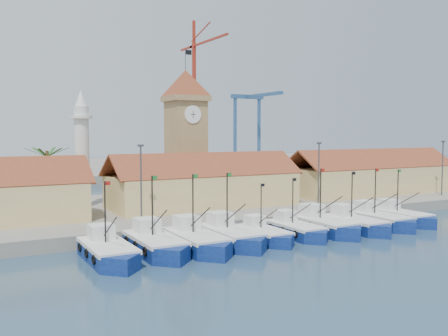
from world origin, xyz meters
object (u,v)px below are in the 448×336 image
boat_5 (297,231)px  clock_tower (186,132)px  boat_0 (109,253)px  minaret (82,148)px

boat_5 → clock_tower: size_ratio=0.41×
boat_0 → minaret: minaret is taller
clock_tower → minaret: bearing=172.4°
boat_0 → minaret: size_ratio=0.63×
boat_5 → minaret: 32.53m
clock_tower → minaret: 15.30m
minaret → clock_tower: bearing=-7.6°
boat_0 → minaret: (3.66, 25.93, 8.92)m
boat_0 → clock_tower: 32.33m
boat_0 → boat_5: boat_0 is taller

